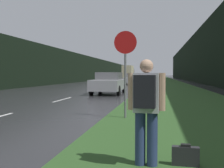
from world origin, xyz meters
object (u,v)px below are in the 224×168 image
Objects in this scene: delivery_truck at (128,73)px; hitchhiker_with_backpack at (146,105)px; stop_sign at (125,64)px; car_passing_far at (132,79)px; suitcase at (185,156)px; car_passing_near at (109,83)px.

hitchhiker_with_backpack is at bearing -83.79° from delivery_truck.
stop_sign is 4.83m from hitchhiker_with_backpack.
suitcase is at bearing 96.70° from car_passing_far.
car_passing_far is at bearing 94.88° from stop_sign.
delivery_truck is (-7.43, 62.64, 1.64)m from suitcase.
car_passing_near is at bearing 102.68° from stop_sign.
delivery_truck reaches higher than suitcase.
hitchhiker_with_backpack is 0.40× the size of car_passing_far.
car_passing_near is (-3.91, 15.46, 0.62)m from suitcase.
car_passing_near is 1.15× the size of car_passing_far.
car_passing_near is at bearing 90.00° from car_passing_far.
suitcase is (1.46, -4.57, -1.59)m from stop_sign.
stop_sign is 0.32× the size of delivery_truck.
delivery_truck is (-5.97, 58.07, 0.05)m from stop_sign.
car_passing_far is at bearing -90.00° from car_passing_near.
delivery_truck is (-3.52, 29.39, 1.05)m from car_passing_far.
suitcase is at bearing 104.18° from car_passing_near.
stop_sign is 5.05m from suitcase.
hitchhiker_with_backpack is at bearing -79.64° from stop_sign.
car_passing_near is (-3.31, 15.57, -0.17)m from hitchhiker_with_backpack.
suitcase is at bearing 15.91° from hitchhiker_with_backpack.
stop_sign is 1.70× the size of hitchhiker_with_backpack.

